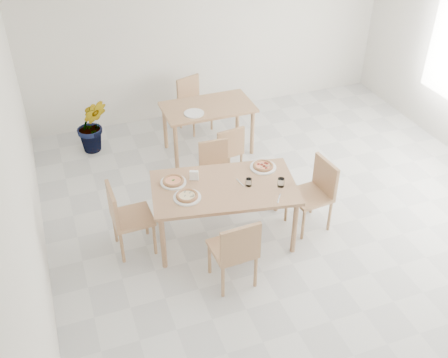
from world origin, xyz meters
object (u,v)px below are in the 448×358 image
object	(u,v)px
chair_east	(316,190)
plate_margherita	(173,182)
plate_mushroom	(187,197)
tumbler_a	(249,182)
chair_north	(216,166)
napkin_holder	(194,176)
main_table	(224,191)
chair_back_n	(192,100)
chair_west	(125,215)
tumbler_b	(281,183)
pizza_mushroom	(187,196)
potted_plant	(92,125)
chair_south	(236,249)
second_table	(208,112)
pizza_pepperoni	(263,166)
chair_back_s	(227,148)
pizza_margherita	(173,181)
plate_pepperoni	(263,167)
plate_empty	(194,113)

from	to	relation	value
chair_east	plate_margherita	size ratio (longest dim) A/B	3.03
plate_mushroom	tumbler_a	xyz separation A→B (m)	(0.72, -0.01, 0.04)
chair_north	napkin_holder	bearing A→B (deg)	-124.85
plate_margherita	tumbler_a	size ratio (longest dim) A/B	3.25
main_table	chair_back_n	size ratio (longest dim) A/B	2.12
chair_east	chair_back_n	bearing A→B (deg)	-172.66
chair_west	tumbler_b	distance (m)	1.80
pizza_mushroom	potted_plant	distance (m)	2.72
main_table	chair_south	world-z (taller)	chair_south
napkin_holder	plate_margherita	bearing A→B (deg)	-162.82
pizza_mushroom	tumbler_b	xyz separation A→B (m)	(1.06, -0.15, 0.02)
chair_north	second_table	bearing A→B (deg)	79.37
chair_east	napkin_holder	bearing A→B (deg)	-110.98
pizza_pepperoni	napkin_holder	bearing A→B (deg)	177.04
chair_back_n	chair_south	bearing A→B (deg)	-119.48
tumbler_a	napkin_holder	size ratio (longest dim) A/B	0.74
plate_margherita	chair_back_s	world-z (taller)	chair_back_s
chair_west	napkin_holder	distance (m)	0.90
chair_south	plate_mushroom	xyz separation A→B (m)	(-0.30, 0.72, 0.24)
potted_plant	pizza_margherita	bearing A→B (deg)	-74.54
plate_mushroom	tumbler_a	world-z (taller)	tumbler_a
pizza_margherita	tumbler_a	distance (m)	0.86
chair_north	plate_mushroom	distance (m)	1.15
chair_east	plate_pepperoni	world-z (taller)	chair_east
plate_margherita	plate_empty	bearing A→B (deg)	64.47
chair_west	pizza_mushroom	world-z (taller)	chair_west
chair_back_n	chair_east	bearing A→B (deg)	-96.38
plate_margherita	chair_back_s	size ratio (longest dim) A/B	0.36
chair_north	plate_empty	size ratio (longest dim) A/B	2.77
pizza_mushroom	chair_back_s	distance (m)	1.58
pizza_margherita	plate_empty	xyz separation A→B (m)	(0.72, 1.51, -0.02)
pizza_margherita	plate_pepperoni	bearing A→B (deg)	-3.67
chair_west	plate_pepperoni	distance (m)	1.71
pizza_margherita	chair_back_s	size ratio (longest dim) A/B	0.33
chair_south	chair_west	size ratio (longest dim) A/B	1.00
chair_back_n	plate_mushroom	bearing A→B (deg)	-127.74
plate_margherita	pizza_mushroom	distance (m)	0.33
main_table	chair_west	xyz separation A→B (m)	(-1.13, 0.17, -0.16)
chair_west	chair_back_n	distance (m)	2.99
chair_south	tumbler_a	distance (m)	0.87
chair_east	plate_empty	size ratio (longest dim) A/B	3.16
main_table	chair_north	world-z (taller)	chair_north
chair_south	potted_plant	xyz separation A→B (m)	(-0.99, 3.32, -0.09)
plate_margherita	pizza_mushroom	xyz separation A→B (m)	(0.07, -0.33, 0.02)
plate_pepperoni	pizza_pepperoni	distance (m)	0.02
pizza_pepperoni	potted_plant	size ratio (longest dim) A/B	0.37
chair_south	main_table	bearing A→B (deg)	-104.20
plate_pepperoni	tumbler_a	bearing A→B (deg)	-137.73
chair_north	chair_back_n	size ratio (longest dim) A/B	0.94
pizza_mushroom	chair_east	bearing A→B (deg)	-2.91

